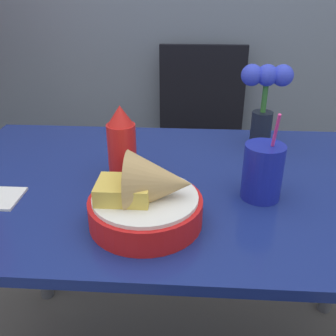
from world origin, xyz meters
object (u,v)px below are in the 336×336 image
food_basket (149,199)px  flower_vase (265,96)px  ketchup_bottle (122,144)px  drink_cup (262,173)px  chair_far_window (201,131)px

food_basket → flower_vase: (0.29, 0.43, 0.10)m
ketchup_bottle → drink_cup: drink_cup is taller
chair_far_window → drink_cup: 0.94m
food_basket → drink_cup: 0.27m
chair_far_window → food_basket: chair_far_window is taller
food_basket → ketchup_bottle: size_ratio=1.22×
drink_cup → food_basket: bearing=-154.1°
chair_far_window → food_basket: 1.06m
drink_cup → flower_vase: size_ratio=0.87×
flower_vase → drink_cup: bearing=-98.4°
ketchup_bottle → flower_vase: flower_vase is taller
ketchup_bottle → drink_cup: 0.34m
ketchup_bottle → chair_far_window: bearing=75.5°
food_basket → drink_cup: (0.24, 0.12, 0.00)m
food_basket → flower_vase: size_ratio=0.96×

